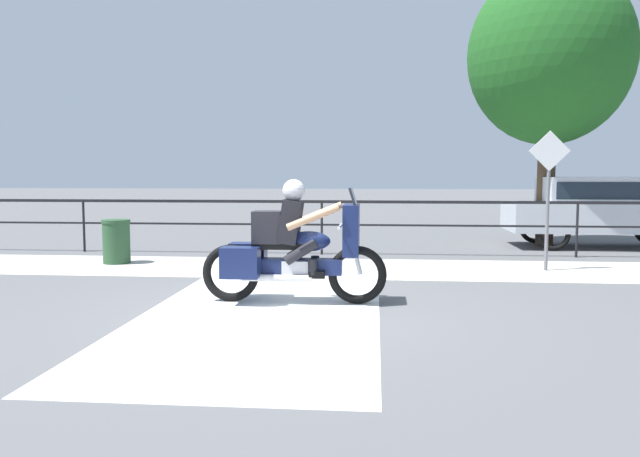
# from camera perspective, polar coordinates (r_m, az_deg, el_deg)

# --- Properties ---
(ground_plane) EXTENTS (120.00, 120.00, 0.00)m
(ground_plane) POSITION_cam_1_polar(r_m,az_deg,el_deg) (7.72, -3.24, -7.45)
(ground_plane) COLOR #565659
(sidewalk_band) EXTENTS (44.00, 2.40, 0.01)m
(sidewalk_band) POSITION_cam_1_polar(r_m,az_deg,el_deg) (11.04, -0.68, -3.62)
(sidewalk_band) COLOR #B7B2A8
(sidewalk_band) RESTS_ON ground
(crosswalk_band) EXTENTS (2.81, 6.00, 0.01)m
(crosswalk_band) POSITION_cam_1_polar(r_m,az_deg,el_deg) (7.57, -5.35, -7.69)
(crosswalk_band) COLOR silver
(crosswalk_band) RESTS_ON ground
(fence_railing) EXTENTS (36.00, 0.05, 1.12)m
(fence_railing) POSITION_cam_1_polar(r_m,az_deg,el_deg) (12.81, 0.16, 1.54)
(fence_railing) COLOR black
(fence_railing) RESTS_ON ground
(motorcycle) EXTENTS (2.40, 0.76, 1.60)m
(motorcycle) POSITION_cam_1_polar(r_m,az_deg,el_deg) (8.04, -2.62, -1.78)
(motorcycle) COLOR black
(motorcycle) RESTS_ON ground
(parked_car) EXTENTS (4.26, 1.69, 1.59)m
(parked_car) POSITION_cam_1_polar(r_m,az_deg,el_deg) (15.41, 24.24, 1.82)
(parked_car) COLOR #B7BCC4
(parked_car) RESTS_ON ground
(trash_bin) EXTENTS (0.52, 0.52, 0.82)m
(trash_bin) POSITION_cam_1_polar(r_m,az_deg,el_deg) (12.14, -18.12, -1.14)
(trash_bin) COLOR #284C2D
(trash_bin) RESTS_ON ground
(street_sign) EXTENTS (0.68, 0.06, 2.39)m
(street_sign) POSITION_cam_1_polar(r_m,az_deg,el_deg) (11.29, 20.16, 3.84)
(street_sign) COLOR slate
(street_sign) RESTS_ON ground
(tree_behind_sign) EXTENTS (3.65, 3.65, 6.34)m
(tree_behind_sign) POSITION_cam_1_polar(r_m,az_deg,el_deg) (15.48, 20.28, 14.56)
(tree_behind_sign) COLOR #473323
(tree_behind_sign) RESTS_ON ground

